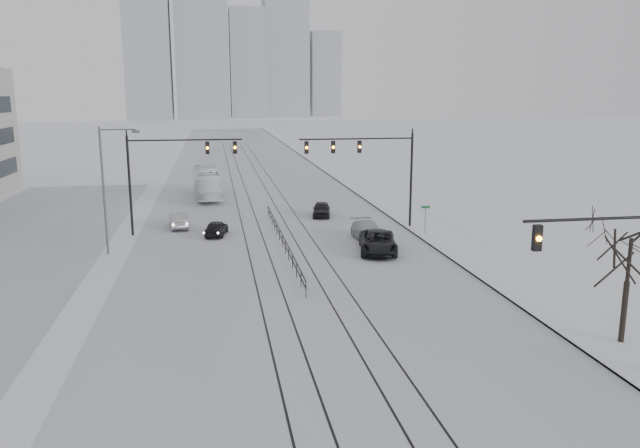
% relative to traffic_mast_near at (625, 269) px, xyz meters
% --- Properties ---
extents(road, '(22.00, 260.00, 0.02)m').
position_rel_traffic_mast_near_xyz_m(road, '(-10.79, 54.00, -4.55)').
color(road, silver).
rests_on(road, ground).
extents(sidewalk_east, '(5.00, 260.00, 0.16)m').
position_rel_traffic_mast_near_xyz_m(sidewalk_east, '(2.71, 54.00, -4.48)').
color(sidewalk_east, white).
rests_on(sidewalk_east, ground).
extents(curb, '(0.10, 260.00, 0.12)m').
position_rel_traffic_mast_near_xyz_m(curb, '(0.26, 54.00, -4.50)').
color(curb, gray).
rests_on(curb, ground).
extents(parking_strip, '(14.00, 60.00, 0.03)m').
position_rel_traffic_mast_near_xyz_m(parking_strip, '(-30.79, 29.00, -4.55)').
color(parking_strip, silver).
rests_on(parking_strip, ground).
extents(tram_rails, '(5.30, 180.00, 0.01)m').
position_rel_traffic_mast_near_xyz_m(tram_rails, '(-10.79, 34.00, -4.54)').
color(tram_rails, black).
rests_on(tram_rails, ground).
extents(skyline, '(96.00, 48.00, 72.00)m').
position_rel_traffic_mast_near_xyz_m(skyline, '(-5.77, 267.63, 26.08)').
color(skyline, '#9CA1AB').
rests_on(skyline, ground).
extents(traffic_mast_near, '(6.10, 0.37, 7.00)m').
position_rel_traffic_mast_near_xyz_m(traffic_mast_near, '(0.00, 0.00, 0.00)').
color(traffic_mast_near, black).
rests_on(traffic_mast_near, ground).
extents(traffic_mast_ne, '(9.60, 0.37, 8.00)m').
position_rel_traffic_mast_near_xyz_m(traffic_mast_ne, '(-2.64, 29.00, 1.20)').
color(traffic_mast_ne, black).
rests_on(traffic_mast_ne, ground).
extents(traffic_mast_nw, '(9.10, 0.37, 8.00)m').
position_rel_traffic_mast_near_xyz_m(traffic_mast_nw, '(-19.31, 30.00, 1.01)').
color(traffic_mast_nw, black).
rests_on(traffic_mast_nw, ground).
extents(street_light_west, '(2.73, 0.25, 9.00)m').
position_rel_traffic_mast_near_xyz_m(street_light_west, '(-22.99, 24.00, 0.65)').
color(street_light_west, '#595B60').
rests_on(street_light_west, ground).
extents(bare_tree, '(4.40, 4.40, 6.10)m').
position_rel_traffic_mast_near_xyz_m(bare_tree, '(2.41, 3.00, -0.07)').
color(bare_tree, black).
rests_on(bare_tree, ground).
extents(median_fence, '(0.06, 24.00, 1.00)m').
position_rel_traffic_mast_near_xyz_m(median_fence, '(-10.79, 24.00, -4.04)').
color(median_fence, black).
rests_on(median_fence, ground).
extents(street_sign, '(0.70, 0.06, 2.40)m').
position_rel_traffic_mast_near_xyz_m(street_sign, '(1.01, 26.00, -2.96)').
color(street_sign, '#595B60').
rests_on(street_sign, ground).
extents(sedan_sb_inner, '(2.17, 3.86, 1.24)m').
position_rel_traffic_mast_near_xyz_m(sedan_sb_inner, '(-15.61, 28.63, -3.94)').
color(sedan_sb_inner, black).
rests_on(sedan_sb_inner, ground).
extents(sedan_sb_outer, '(1.90, 4.25, 1.35)m').
position_rel_traffic_mast_near_xyz_m(sedan_sb_outer, '(-18.77, 32.25, -3.89)').
color(sedan_sb_outer, '#A1A4A8').
rests_on(sedan_sb_outer, ground).
extents(sedan_nb_front, '(3.59, 5.92, 1.53)m').
position_rel_traffic_mast_near_xyz_m(sedan_nb_front, '(-4.20, 21.17, -3.80)').
color(sedan_nb_front, black).
rests_on(sedan_nb_front, ground).
extents(sedan_nb_right, '(2.09, 4.91, 1.41)m').
position_rel_traffic_mast_near_xyz_m(sedan_nb_right, '(-3.97, 24.95, -3.86)').
color(sedan_nb_right, '#B1B3B9').
rests_on(sedan_nb_right, ground).
extents(sedan_nb_far, '(2.30, 4.13, 1.33)m').
position_rel_traffic_mast_near_xyz_m(sedan_nb_far, '(-5.90, 35.09, -3.90)').
color(sedan_nb_far, black).
rests_on(sedan_nb_far, ground).
extents(box_truck, '(3.21, 11.39, 3.14)m').
position_rel_traffic_mast_near_xyz_m(box_truck, '(-16.40, 47.88, -2.99)').
color(box_truck, white).
rests_on(box_truck, ground).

